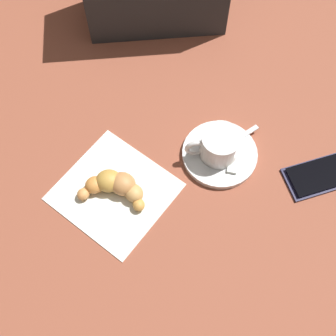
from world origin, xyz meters
name	(u,v)px	position (x,y,z in m)	size (l,w,h in m)	color
ground_plane	(182,175)	(0.00, 0.00, 0.00)	(1.80, 1.80, 0.00)	brown
saucer	(220,154)	(0.08, -0.02, 0.01)	(0.14, 0.14, 0.01)	silver
espresso_cup	(219,145)	(0.07, -0.01, 0.04)	(0.09, 0.07, 0.06)	silver
teaspoon	(222,149)	(0.09, -0.01, 0.01)	(0.13, 0.03, 0.01)	silver
sugar_packet	(234,158)	(0.09, -0.04, 0.01)	(0.06, 0.02, 0.01)	white
napkin	(115,191)	(-0.11, 0.05, 0.00)	(0.18, 0.18, 0.00)	white
croissant	(115,186)	(-0.11, 0.05, 0.02)	(0.10, 0.11, 0.04)	gold
cell_phone	(328,173)	(0.20, -0.17, 0.01)	(0.17, 0.12, 0.01)	#1D1B37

